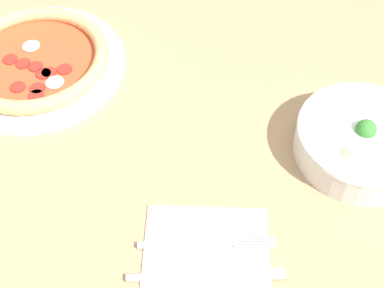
# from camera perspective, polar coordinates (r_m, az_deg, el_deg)

# --- Properties ---
(dining_table) EXTENTS (1.06, 1.08, 0.72)m
(dining_table) POSITION_cam_1_polar(r_m,az_deg,el_deg) (0.96, -6.38, -1.66)
(dining_table) COLOR tan
(dining_table) RESTS_ON ground_plane
(pizza) EXTENTS (0.32, 0.32, 0.04)m
(pizza) POSITION_cam_1_polar(r_m,az_deg,el_deg) (1.00, -16.43, 8.52)
(pizza) COLOR white
(pizza) RESTS_ON dining_table
(bowl) EXTENTS (0.20, 0.20, 0.07)m
(bowl) POSITION_cam_1_polar(r_m,az_deg,el_deg) (0.86, 17.58, 0.45)
(bowl) COLOR white
(bowl) RESTS_ON dining_table
(napkin) EXTENTS (0.17, 0.17, 0.00)m
(napkin) POSITION_cam_1_polar(r_m,az_deg,el_deg) (0.74, 1.51, -12.48)
(napkin) COLOR white
(napkin) RESTS_ON dining_table
(fork) EXTENTS (0.02, 0.19, 0.00)m
(fork) POSITION_cam_1_polar(r_m,az_deg,el_deg) (0.75, 1.39, -10.57)
(fork) COLOR silver
(fork) RESTS_ON napkin
(knife) EXTENTS (0.02, 0.21, 0.01)m
(knife) POSITION_cam_1_polar(r_m,az_deg,el_deg) (0.73, 0.74, -13.90)
(knife) COLOR silver
(knife) RESTS_ON napkin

